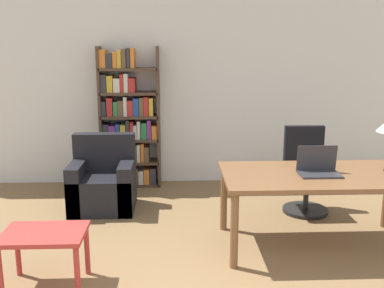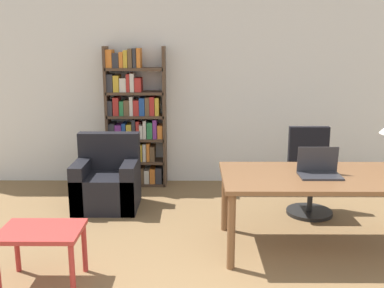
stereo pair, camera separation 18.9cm
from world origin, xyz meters
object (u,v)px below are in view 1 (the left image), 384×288
laptop (319,168)px  armchair (103,184)px  side_table_blue (44,241)px  desk (320,181)px  bookshelf (128,124)px  office_chair (305,174)px

laptop → armchair: bearing=153.1°
side_table_blue → armchair: armchair is taller
desk → armchair: size_ratio=2.14×
bookshelf → armchair: bearing=-104.0°
side_table_blue → laptop: bearing=15.3°
side_table_blue → armchair: (0.19, 1.76, -0.10)m
office_chair → laptop: bearing=-100.2°
office_chair → desk: bearing=-98.7°
laptop → desk: bearing=30.8°
desk → armchair: (-2.22, 1.09, -0.35)m
desk → laptop: 0.14m
office_chair → side_table_blue: (-2.55, -1.61, -0.04)m
laptop → office_chair: 1.03m
desk → side_table_blue: desk is taller
side_table_blue → armchair: bearing=83.9°
laptop → bookshelf: bearing=134.7°
desk → bookshelf: bearing=135.4°
laptop → armchair: (-2.19, 1.11, -0.49)m
office_chair → side_table_blue: 3.02m
laptop → bookshelf: size_ratio=0.20×
desk → bookshelf: size_ratio=0.98×
laptop → bookshelf: 2.80m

